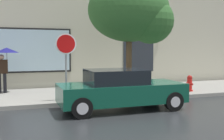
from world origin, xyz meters
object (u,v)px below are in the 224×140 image
object	(u,v)px
fire_hydrant	(190,83)
stop_sign	(66,53)
pedestrian_with_umbrella	(5,57)
street_tree	(134,13)
parked_car	(120,90)

from	to	relation	value
fire_hydrant	stop_sign	world-z (taller)	stop_sign
pedestrian_with_umbrella	street_tree	bearing A→B (deg)	-24.91
parked_car	stop_sign	size ratio (longest dim) A/B	1.71
parked_car	fire_hydrant	bearing A→B (deg)	24.92
pedestrian_with_umbrella	parked_car	bearing A→B (deg)	-47.76
fire_hydrant	street_tree	distance (m)	4.12
parked_car	pedestrian_with_umbrella	world-z (taller)	pedestrian_with_umbrella
pedestrian_with_umbrella	stop_sign	world-z (taller)	stop_sign
street_tree	stop_sign	xyz separation A→B (m)	(-2.84, -0.41, -1.62)
parked_car	stop_sign	bearing A→B (deg)	138.64
fire_hydrant	pedestrian_with_umbrella	xyz separation A→B (m)	(-7.81, 2.23, 1.22)
fire_hydrant	street_tree	world-z (taller)	street_tree
parked_car	pedestrian_with_umbrella	size ratio (longest dim) A/B	2.15
parked_car	stop_sign	xyz separation A→B (m)	(-1.58, 1.39, 1.21)
pedestrian_with_umbrella	stop_sign	xyz separation A→B (m)	(2.16, -2.73, 0.17)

